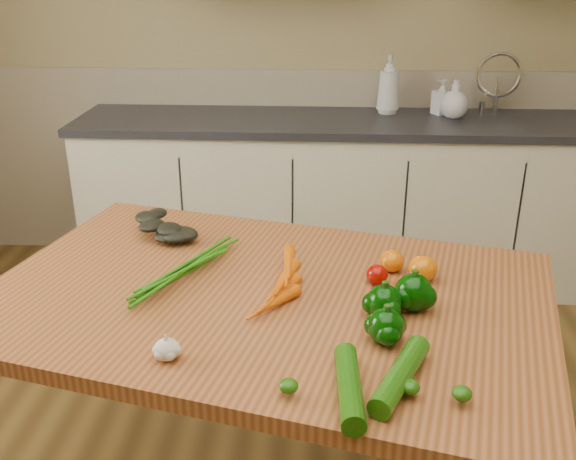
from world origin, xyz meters
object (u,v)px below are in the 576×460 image
(table, at_px, (265,320))
(soap_bottle_b, at_px, (442,97))
(pepper_b, at_px, (414,292))
(soap_bottle_a, at_px, (389,84))
(pepper_c, at_px, (386,327))
(zucchini_a, at_px, (400,375))
(pepper_a, at_px, (384,302))
(carrot_bunch, at_px, (250,275))
(leafy_greens, at_px, (166,220))
(tomato_a, at_px, (377,275))
(tomato_c, at_px, (423,269))
(tomato_b, at_px, (392,261))
(soap_bottle_c, at_px, (455,99))
(garlic_bulb, at_px, (167,349))
(zucchini_b, at_px, (349,386))

(table, height_order, soap_bottle_b, soap_bottle_b)
(pepper_b, bearing_deg, soap_bottle_a, 87.10)
(soap_bottle_a, relative_size, pepper_c, 3.47)
(soap_bottle_b, distance_m, zucchini_a, 2.32)
(pepper_a, distance_m, zucchini_a, 0.28)
(carrot_bunch, xyz_separation_m, leafy_greens, (-0.31, 0.35, 0.02))
(table, xyz_separation_m, pepper_c, (0.31, -0.24, 0.14))
(soap_bottle_a, xyz_separation_m, carrot_bunch, (-0.54, -1.85, -0.19))
(table, height_order, soap_bottle_a, soap_bottle_a)
(tomato_a, bearing_deg, table, -168.16)
(tomato_a, distance_m, tomato_c, 0.13)
(pepper_c, relative_size, tomato_b, 1.24)
(leafy_greens, bearing_deg, pepper_b, -30.76)
(pepper_b, distance_m, tomato_a, 0.16)
(table, relative_size, soap_bottle_c, 9.08)
(soap_bottle_a, relative_size, soap_bottle_c, 1.61)
(garlic_bulb, bearing_deg, pepper_c, 10.80)
(soap_bottle_a, distance_m, leafy_greens, 1.74)
(zucchini_a, bearing_deg, carrot_bunch, 130.93)
(pepper_b, xyz_separation_m, zucchini_b, (-0.18, -0.37, -0.02))
(zucchini_b, bearing_deg, leafy_greens, 124.97)
(soap_bottle_c, bearing_deg, garlic_bulb, 70.24)
(table, height_order, soap_bottle_c, soap_bottle_c)
(table, bearing_deg, soap_bottle_a, 89.48)
(pepper_a, relative_size, pepper_c, 1.03)
(table, xyz_separation_m, carrot_bunch, (-0.04, 0.03, 0.13))
(carrot_bunch, height_order, tomato_c, same)
(soap_bottle_a, xyz_separation_m, soap_bottle_c, (0.34, -0.08, -0.06))
(garlic_bulb, relative_size, tomato_a, 0.98)
(zucchini_b, bearing_deg, soap_bottle_c, 74.75)
(tomato_c, distance_m, zucchini_b, 0.58)
(table, xyz_separation_m, zucchini_a, (0.33, -0.40, 0.12))
(table, relative_size, tomato_a, 28.02)
(leafy_greens, xyz_separation_m, zucchini_b, (0.58, -0.82, -0.03))
(soap_bottle_b, relative_size, pepper_a, 2.01)
(carrot_bunch, bearing_deg, pepper_a, -8.23)
(tomato_a, distance_m, zucchini_a, 0.47)
(pepper_a, distance_m, pepper_b, 0.09)
(table, distance_m, carrot_bunch, 0.14)
(soap_bottle_b, height_order, carrot_bunch, soap_bottle_b)
(tomato_b, height_order, tomato_c, tomato_c)
(tomato_a, bearing_deg, pepper_c, -90.31)
(zucchini_a, bearing_deg, pepper_c, 95.93)
(table, relative_size, tomato_c, 20.98)
(soap_bottle_b, relative_size, tomato_c, 2.21)
(tomato_a, bearing_deg, tomato_c, 11.09)
(zucchini_b, bearing_deg, table, 115.82)
(soap_bottle_b, xyz_separation_m, pepper_b, (-0.38, -1.94, -0.12))
(carrot_bunch, bearing_deg, pepper_b, 1.54)
(carrot_bunch, bearing_deg, soap_bottle_b, 80.21)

